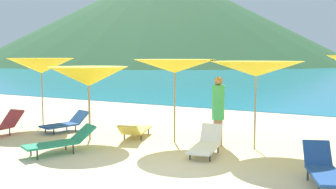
{
  "coord_description": "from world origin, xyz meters",
  "views": [
    {
      "loc": [
        3.56,
        -6.12,
        2.34
      ],
      "look_at": [
        -1.61,
        3.76,
        1.2
      ],
      "focal_mm": 40.27,
      "sensor_mm": 36.0,
      "label": 1
    }
  ],
  "objects_px": {
    "lounge_chair_3": "(206,144)",
    "lounge_chair_6": "(135,130)",
    "umbrella_0": "(41,66)",
    "umbrella_3": "(256,69)",
    "lounge_chair_0": "(324,169)",
    "lounge_chair_1": "(61,141)",
    "umbrella_1": "(89,76)",
    "umbrella_2": "(175,66)",
    "beachgoer_1": "(218,109)",
    "lounge_chair_5": "(66,123)"
  },
  "relations": [
    {
      "from": "lounge_chair_5",
      "to": "beachgoer_1",
      "type": "distance_m",
      "value": 4.9
    },
    {
      "from": "lounge_chair_5",
      "to": "umbrella_1",
      "type": "bearing_deg",
      "value": -4.89
    },
    {
      "from": "umbrella_3",
      "to": "beachgoer_1",
      "type": "relative_size",
      "value": 1.35
    },
    {
      "from": "umbrella_3",
      "to": "beachgoer_1",
      "type": "distance_m",
      "value": 1.43
    },
    {
      "from": "lounge_chair_1",
      "to": "lounge_chair_5",
      "type": "bearing_deg",
      "value": 155.58
    },
    {
      "from": "umbrella_3",
      "to": "lounge_chair_5",
      "type": "relative_size",
      "value": 1.55
    },
    {
      "from": "lounge_chair_3",
      "to": "lounge_chair_6",
      "type": "distance_m",
      "value": 2.57
    },
    {
      "from": "lounge_chair_0",
      "to": "lounge_chair_6",
      "type": "distance_m",
      "value": 5.45
    },
    {
      "from": "umbrella_2",
      "to": "beachgoer_1",
      "type": "distance_m",
      "value": 1.62
    },
    {
      "from": "umbrella_3",
      "to": "lounge_chair_0",
      "type": "bearing_deg",
      "value": -48.67
    },
    {
      "from": "umbrella_3",
      "to": "lounge_chair_1",
      "type": "distance_m",
      "value": 5.09
    },
    {
      "from": "umbrella_0",
      "to": "beachgoer_1",
      "type": "relative_size",
      "value": 1.26
    },
    {
      "from": "lounge_chair_0",
      "to": "umbrella_2",
      "type": "bearing_deg",
      "value": 135.88
    },
    {
      "from": "umbrella_0",
      "to": "lounge_chair_1",
      "type": "distance_m",
      "value": 4.36
    },
    {
      "from": "umbrella_0",
      "to": "umbrella_3",
      "type": "distance_m",
      "value": 7.17
    },
    {
      "from": "umbrella_3",
      "to": "lounge_chair_5",
      "type": "xyz_separation_m",
      "value": [
        -5.79,
        -0.52,
        -1.75
      ]
    },
    {
      "from": "umbrella_3",
      "to": "lounge_chair_3",
      "type": "height_order",
      "value": "umbrella_3"
    },
    {
      "from": "umbrella_1",
      "to": "lounge_chair_3",
      "type": "height_order",
      "value": "umbrella_1"
    },
    {
      "from": "lounge_chair_3",
      "to": "lounge_chair_0",
      "type": "bearing_deg",
      "value": -28.22
    },
    {
      "from": "lounge_chair_0",
      "to": "lounge_chair_1",
      "type": "xyz_separation_m",
      "value": [
        -5.84,
        -0.53,
        -0.0
      ]
    },
    {
      "from": "lounge_chair_6",
      "to": "beachgoer_1",
      "type": "bearing_deg",
      "value": 170.65
    },
    {
      "from": "lounge_chair_3",
      "to": "lounge_chair_5",
      "type": "distance_m",
      "value": 4.94
    },
    {
      "from": "lounge_chair_1",
      "to": "umbrella_3",
      "type": "bearing_deg",
      "value": 57.92
    },
    {
      "from": "umbrella_2",
      "to": "umbrella_0",
      "type": "bearing_deg",
      "value": 178.2
    },
    {
      "from": "umbrella_2",
      "to": "lounge_chair_6",
      "type": "relative_size",
      "value": 1.36
    },
    {
      "from": "umbrella_2",
      "to": "umbrella_3",
      "type": "distance_m",
      "value": 2.14
    },
    {
      "from": "lounge_chair_6",
      "to": "beachgoer_1",
      "type": "relative_size",
      "value": 0.93
    },
    {
      "from": "umbrella_0",
      "to": "umbrella_2",
      "type": "bearing_deg",
      "value": -1.8
    },
    {
      "from": "umbrella_1",
      "to": "umbrella_2",
      "type": "xyz_separation_m",
      "value": [
        2.29,
        0.77,
        0.3
      ]
    },
    {
      "from": "lounge_chair_1",
      "to": "lounge_chair_3",
      "type": "relative_size",
      "value": 1.16
    },
    {
      "from": "lounge_chair_1",
      "to": "lounge_chair_3",
      "type": "height_order",
      "value": "lounge_chair_3"
    },
    {
      "from": "umbrella_1",
      "to": "lounge_chair_5",
      "type": "xyz_separation_m",
      "value": [
        -1.38,
        0.52,
        -1.5
      ]
    },
    {
      "from": "umbrella_1",
      "to": "umbrella_2",
      "type": "relative_size",
      "value": 1.05
    },
    {
      "from": "lounge_chair_0",
      "to": "lounge_chair_1",
      "type": "relative_size",
      "value": 0.89
    },
    {
      "from": "umbrella_1",
      "to": "lounge_chair_3",
      "type": "relative_size",
      "value": 1.58
    },
    {
      "from": "lounge_chair_0",
      "to": "umbrella_1",
      "type": "bearing_deg",
      "value": 151.04
    },
    {
      "from": "lounge_chair_0",
      "to": "umbrella_0",
      "type": "bearing_deg",
      "value": 148.1
    },
    {
      "from": "lounge_chair_0",
      "to": "umbrella_3",
      "type": "bearing_deg",
      "value": 111.67
    },
    {
      "from": "lounge_chair_5",
      "to": "lounge_chair_1",
      "type": "bearing_deg",
      "value": -33.68
    },
    {
      "from": "umbrella_0",
      "to": "lounge_chair_1",
      "type": "relative_size",
      "value": 1.29
    },
    {
      "from": "lounge_chair_5",
      "to": "lounge_chair_6",
      "type": "xyz_separation_m",
      "value": [
        2.44,
        0.18,
        -0.04
      ]
    },
    {
      "from": "umbrella_2",
      "to": "lounge_chair_0",
      "type": "height_order",
      "value": "umbrella_2"
    },
    {
      "from": "umbrella_1",
      "to": "umbrella_3",
      "type": "bearing_deg",
      "value": 13.31
    },
    {
      "from": "umbrella_2",
      "to": "lounge_chair_3",
      "type": "relative_size",
      "value": 1.5
    },
    {
      "from": "umbrella_1",
      "to": "lounge_chair_1",
      "type": "height_order",
      "value": "umbrella_1"
    },
    {
      "from": "umbrella_1",
      "to": "lounge_chair_6",
      "type": "distance_m",
      "value": 2.0
    },
    {
      "from": "lounge_chair_1",
      "to": "lounge_chair_3",
      "type": "bearing_deg",
      "value": 51.19
    },
    {
      "from": "umbrella_1",
      "to": "umbrella_2",
      "type": "distance_m",
      "value": 2.43
    },
    {
      "from": "umbrella_2",
      "to": "lounge_chair_3",
      "type": "xyz_separation_m",
      "value": [
        1.24,
        -0.79,
        -1.82
      ]
    },
    {
      "from": "lounge_chair_1",
      "to": "lounge_chair_5",
      "type": "height_order",
      "value": "lounge_chair_1"
    }
  ]
}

